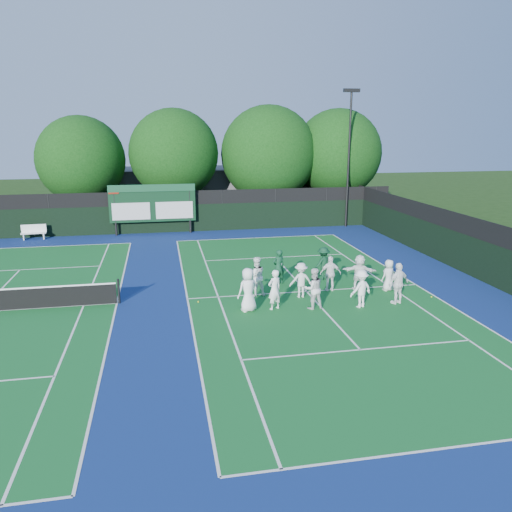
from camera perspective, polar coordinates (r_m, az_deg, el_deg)
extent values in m
plane|color=#18330E|center=(22.37, 6.53, -4.86)|extent=(120.00, 120.00, 0.00)
cube|color=navy|center=(22.36, -9.16, -4.96)|extent=(34.00, 32.00, 0.01)
cube|color=#135C23|center=(23.27, 5.79, -4.05)|extent=(10.97, 23.77, 0.00)
cube|color=silver|center=(13.44, 21.32, -19.72)|extent=(10.97, 0.08, 0.00)
cube|color=silver|center=(34.42, 0.14, 2.10)|extent=(10.97, 0.08, 0.00)
cube|color=silver|center=(22.37, -7.84, -4.87)|extent=(0.08, 23.77, 0.00)
cube|color=silver|center=(25.35, 17.78, -3.12)|extent=(0.08, 23.77, 0.00)
cube|color=silver|center=(22.47, -4.34, -4.68)|extent=(0.08, 23.77, 0.00)
cube|color=silver|center=(24.73, 14.99, -3.35)|extent=(0.08, 23.77, 0.00)
cube|color=silver|center=(17.66, 11.82, -10.43)|extent=(8.23, 0.08, 0.00)
cube|color=silver|center=(29.20, 2.21, -0.15)|extent=(8.23, 0.08, 0.00)
cube|color=silver|center=(23.27, 5.79, -4.04)|extent=(0.08, 12.80, 0.00)
cube|color=silver|center=(34.63, -23.23, 0.99)|extent=(10.97, 0.08, 0.00)
cube|color=silver|center=(22.44, -15.62, -5.22)|extent=(0.08, 23.77, 0.00)
cube|color=silver|center=(22.61, -19.09, -5.34)|extent=(0.08, 23.77, 0.00)
cube|color=silver|center=(29.45, -25.37, -1.44)|extent=(8.23, 0.08, 0.00)
cube|color=black|center=(36.67, -10.07, 4.21)|extent=(34.00, 0.08, 2.00)
cube|color=black|center=(36.44, -10.17, 6.53)|extent=(34.00, 0.05, 1.00)
cube|color=black|center=(26.93, 24.53, -0.55)|extent=(0.08, 32.00, 2.00)
cube|color=black|center=(26.62, 24.86, 2.57)|extent=(0.05, 32.00, 1.00)
cylinder|color=black|center=(36.29, -15.82, 4.98)|extent=(0.16, 0.16, 3.50)
cylinder|color=black|center=(36.21, -7.57, 5.38)|extent=(0.16, 0.16, 3.50)
cube|color=black|center=(36.09, -11.74, 5.90)|extent=(6.00, 0.15, 2.60)
cube|color=#134427|center=(35.85, -11.83, 7.61)|extent=(6.00, 0.05, 0.50)
cube|color=silver|center=(36.12, -14.08, 4.97)|extent=(2.60, 0.04, 1.20)
cube|color=silver|center=(36.07, -9.31, 5.20)|extent=(2.60, 0.04, 1.20)
cube|color=maroon|center=(35.99, -15.99, 7.23)|extent=(0.70, 0.04, 0.50)
cube|color=#505055|center=(44.66, -5.17, 7.46)|extent=(18.00, 6.00, 4.00)
cylinder|color=black|center=(38.51, 10.53, 10.67)|extent=(0.16, 0.16, 10.00)
cube|color=black|center=(38.54, 10.88, 18.10)|extent=(1.20, 0.30, 0.25)
cylinder|color=black|center=(22.26, -15.41, -3.90)|extent=(0.10, 0.10, 1.10)
cube|color=white|center=(37.08, -24.07, 2.41)|extent=(1.63, 0.55, 0.06)
cube|color=white|center=(37.18, -24.06, 2.91)|extent=(1.60, 0.18, 0.53)
cube|color=white|center=(37.27, -24.99, 2.00)|extent=(0.09, 0.38, 0.43)
cube|color=white|center=(36.98, -23.07, 2.11)|extent=(0.09, 0.38, 0.43)
cylinder|color=black|center=(40.47, -18.93, 5.04)|extent=(0.44, 0.44, 2.63)
sphere|color=#0B330C|center=(40.08, -19.37, 10.34)|extent=(6.49, 6.49, 6.49)
sphere|color=#0B330C|center=(40.34, -18.38, 9.51)|extent=(4.55, 4.55, 4.55)
cylinder|color=black|center=(40.07, -9.13, 5.73)|extent=(0.44, 0.44, 2.87)
sphere|color=#0B330C|center=(39.68, -9.36, 11.46)|extent=(6.86, 6.86, 6.86)
sphere|color=#0B330C|center=(40.04, -8.46, 10.53)|extent=(4.80, 4.80, 4.80)
cylinder|color=black|center=(41.01, 1.40, 5.84)|extent=(0.44, 0.44, 2.50)
sphere|color=#0B330C|center=(40.60, 1.44, 11.59)|extent=(7.63, 7.63, 7.63)
sphere|color=#0B330C|center=(41.07, 2.17, 10.55)|extent=(5.34, 5.34, 5.34)
cylinder|color=black|center=(42.60, 9.09, 6.13)|extent=(0.44, 0.44, 2.71)
sphere|color=#0B330C|center=(42.22, 9.31, 11.54)|extent=(7.12, 7.12, 7.12)
sphere|color=#0B330C|center=(42.75, 9.90, 10.59)|extent=(4.98, 4.98, 4.98)
sphere|color=yellow|center=(22.04, -0.85, -4.97)|extent=(0.07, 0.07, 0.07)
sphere|color=yellow|center=(23.85, 6.73, -3.55)|extent=(0.07, 0.07, 0.07)
sphere|color=yellow|center=(23.69, 19.41, -4.43)|extent=(0.07, 0.07, 0.07)
sphere|color=yellow|center=(21.87, -6.61, -5.22)|extent=(0.07, 0.07, 0.07)
sphere|color=yellow|center=(24.38, 15.81, -3.61)|extent=(0.07, 0.07, 0.07)
imported|color=white|center=(20.46, -0.91, -3.89)|extent=(1.05, 0.87, 1.84)
imported|color=white|center=(20.70, 2.13, -3.87)|extent=(0.74, 0.63, 1.71)
imported|color=silver|center=(20.92, 6.57, -3.71)|extent=(0.91, 0.74, 1.75)
imported|color=white|center=(21.40, 11.89, -3.67)|extent=(1.20, 0.93, 1.63)
imported|color=white|center=(22.18, 15.97, -3.04)|extent=(1.15, 0.76, 1.82)
imported|color=white|center=(22.36, 0.00, -2.35)|extent=(0.95, 0.77, 1.80)
imported|color=silver|center=(22.27, 5.15, -2.77)|extent=(1.03, 0.59, 1.59)
imported|color=white|center=(23.29, 8.51, -2.00)|extent=(1.03, 0.57, 1.67)
imported|color=white|center=(23.73, 11.73, -1.82)|extent=(1.63, 1.03, 1.68)
imported|color=silver|center=(23.90, 14.91, -2.14)|extent=(0.84, 0.69, 1.48)
imported|color=#103D25|center=(24.05, 2.59, -1.27)|extent=(0.71, 0.56, 1.71)
imported|color=#0E3620|center=(24.96, 7.69, -0.86)|extent=(1.23, 0.98, 1.66)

